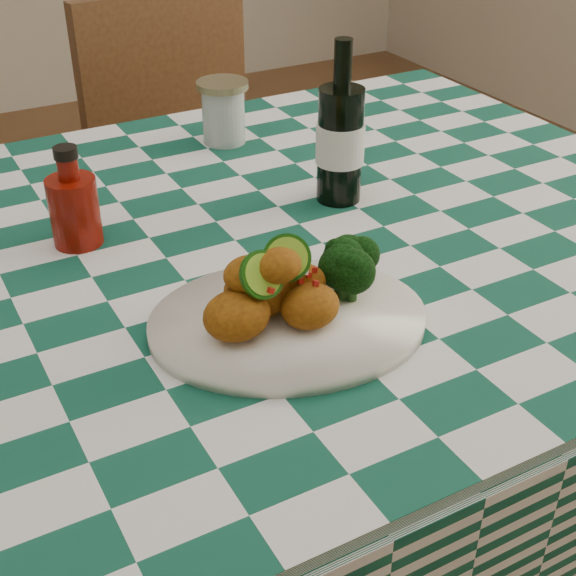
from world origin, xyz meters
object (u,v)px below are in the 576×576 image
plate (288,322)px  ketchup_bottle (72,196)px  beer_bottle (341,123)px  dining_table (186,471)px  fried_chicken_pile (275,285)px  mason_jar (223,112)px  wooden_chair_right (213,209)px

plate → ketchup_bottle: size_ratio=2.31×
plate → ketchup_bottle: ketchup_bottle is taller
plate → ketchup_bottle: 0.36m
ketchup_bottle → beer_bottle: bearing=-7.9°
dining_table → fried_chicken_pile: 0.51m
dining_table → ketchup_bottle: (-0.09, 0.10, 0.46)m
ketchup_bottle → beer_bottle: (0.39, -0.05, 0.05)m
beer_bottle → ketchup_bottle: bearing=172.1°
mason_jar → wooden_chair_right: 0.53m
plate → beer_bottle: beer_bottle is taller
dining_table → mason_jar: (0.24, 0.34, 0.45)m
dining_table → plate: plate is taller
dining_table → fried_chicken_pile: size_ratio=11.54×
mason_jar → plate: bearing=-107.8°
beer_bottle → dining_table: bearing=-171.5°
ketchup_bottle → mason_jar: ketchup_bottle is taller
fried_chicken_pile → beer_bottle: beer_bottle is taller
ketchup_bottle → wooden_chair_right: (0.45, 0.60, -0.39)m
plate → fried_chicken_pile: bearing=180.0°
ketchup_bottle → wooden_chair_right: size_ratio=0.15×
beer_bottle → fried_chicken_pile: bearing=-133.3°
ketchup_bottle → mason_jar: size_ratio=1.29×
ketchup_bottle → mason_jar: 0.41m
plate → wooden_chair_right: size_ratio=0.35×
dining_table → ketchup_bottle: 0.48m
dining_table → plate: (0.06, -0.22, 0.40)m
mason_jar → beer_bottle: 0.31m
beer_bottle → wooden_chair_right: 0.79m
dining_table → ketchup_bottle: size_ratio=11.80×
fried_chicken_pile → mason_jar: bearing=70.7°
plate → beer_bottle: size_ratio=1.34×
ketchup_bottle → mason_jar: (0.33, 0.24, -0.02)m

